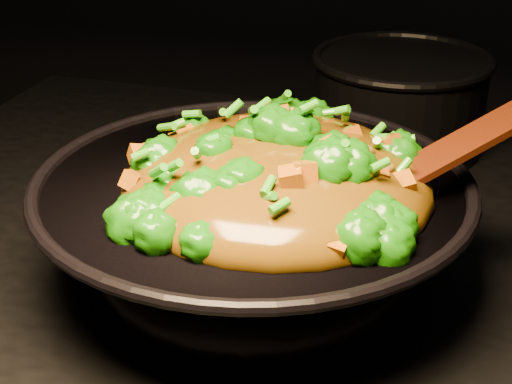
% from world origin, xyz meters
% --- Properties ---
extents(wok, '(0.42, 0.42, 0.11)m').
position_xyz_m(wok, '(-0.06, -0.07, 0.96)').
color(wok, black).
rests_on(wok, stovetop).
extents(stir_fry, '(0.37, 0.37, 0.10)m').
position_xyz_m(stir_fry, '(-0.03, -0.08, 1.06)').
color(stir_fry, '#186807').
rests_on(stir_fry, wok).
extents(spatula, '(0.22, 0.17, 0.10)m').
position_xyz_m(spatula, '(0.12, -0.04, 1.06)').
color(spatula, '#381706').
rests_on(spatula, wok).
extents(back_pot, '(0.25, 0.25, 0.13)m').
position_xyz_m(back_pot, '(0.03, 0.32, 0.97)').
color(back_pot, black).
rests_on(back_pot, stovetop).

